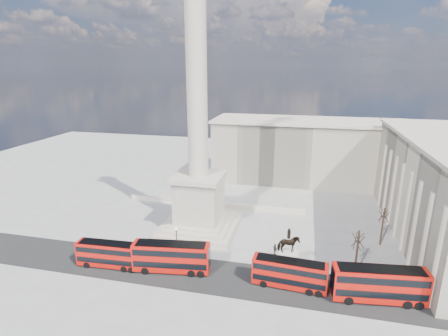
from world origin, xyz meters
The scene contains 17 objects.
ground centered at (0.00, 0.00, 0.00)m, with size 180.00×180.00×0.00m, color gray.
asphalt_road centered at (5.00, -10.00, 0.00)m, with size 120.00×9.00×0.01m, color #252525.
nelsons_column centered at (0.00, 5.00, 12.92)m, with size 14.00×14.00×49.85m.
balustrade_wall centered at (0.00, 16.00, 0.55)m, with size 40.00×0.60×1.10m, color #C0B2A0.
building_northeast centered at (20.00, 40.00, 8.32)m, with size 51.00×17.00×16.60m.
red_bus_a centered at (-9.66, -11.15, 2.15)m, with size 10.23×2.82×4.11m.
red_bus_b centered at (0.26, -10.17, 2.47)m, with size 11.85×4.13×4.71m.
red_bus_c centered at (17.91, -10.17, 2.21)m, with size 10.54×3.13×4.22m.
red_bus_d centered at (29.59, -10.53, 2.56)m, with size 12.29×4.13×4.89m.
victorian_lamp centered at (-0.03, -7.28, 3.47)m, with size 0.51×0.51×5.89m.
equestrian_statue centered at (17.40, -7.94, 2.78)m, with size 3.83×2.88×8.03m.
bare_tree_near centered at (27.18, -5.63, 6.39)m, with size 1.85×1.85×8.11m.
bare_tree_mid centered at (32.84, 5.96, 5.70)m, with size 1.91×1.91×7.23m.
bare_tree_far centered at (37.99, 17.24, 6.04)m, with size 1.88×1.88×7.67m.
pedestrian_walking centered at (27.25, -5.98, 0.89)m, with size 0.65×0.43×1.78m, color black.
pedestrian_standing centered at (24.34, -6.50, 0.77)m, with size 0.75×0.58×1.54m, color black.
pedestrian_crossing centered at (15.10, -1.65, 0.96)m, with size 1.13×0.47×1.92m, color black.
Camera 1 is at (18.64, -54.05, 30.27)m, focal length 28.00 mm.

